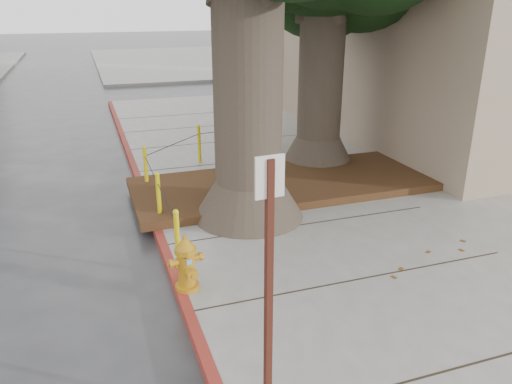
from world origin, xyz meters
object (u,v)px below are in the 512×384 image
at_px(signpost, 269,280).
at_px(car_red, 335,66).
at_px(fire_hydrant, 186,263).
at_px(car_silver, 255,70).

xyz_separation_m(signpost, car_red, (11.90, 21.55, -1.00)).
height_order(fire_hydrant, car_silver, car_silver).
xyz_separation_m(fire_hydrant, car_silver, (7.31, 18.50, 0.12)).
relative_size(fire_hydrant, car_silver, 0.21).
height_order(signpost, car_silver, signpost).
bearing_deg(signpost, car_silver, 66.14).
height_order(fire_hydrant, car_red, car_red).
xyz_separation_m(fire_hydrant, signpost, (0.27, -2.47, 1.08)).
height_order(signpost, car_red, signpost).
distance_m(fire_hydrant, car_silver, 19.89).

